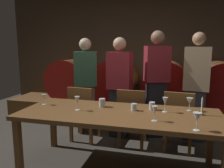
{
  "coord_description": "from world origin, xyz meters",
  "views": [
    {
      "loc": [
        0.57,
        -2.23,
        1.5
      ],
      "look_at": [
        -0.09,
        0.33,
        1.05
      ],
      "focal_mm": 36.06,
      "sensor_mm": 36.0,
      "label": 1
    }
  ],
  "objects_px": {
    "wine_barrel_center_left": "(115,81)",
    "wine_glass_center_right": "(165,101)",
    "wine_barrel_far_right": "(220,86)",
    "wine_glass_left": "(77,101)",
    "guest_far_right": "(196,87)",
    "chair_left": "(83,111)",
    "wine_glass_far_right": "(197,118)",
    "cup_right": "(152,106)",
    "guest_center_left": "(119,87)",
    "wine_glass_center_left": "(155,111)",
    "guest_far_left": "(86,85)",
    "chair_right": "(179,118)",
    "guest_center_right": "(156,83)",
    "wine_barrel_far_left": "(71,79)",
    "dining_table": "(119,118)",
    "cup_left": "(102,103)",
    "wine_glass_right": "(190,101)",
    "chair_center": "(132,115)",
    "candle_center": "(202,110)",
    "wine_barrel_center_right": "(166,83)",
    "wine_glass_far_left": "(44,97)",
    "cup_center": "(134,107)"
  },
  "relations": [
    {
      "from": "wine_barrel_far_right",
      "to": "cup_left",
      "type": "height_order",
      "value": "wine_barrel_far_right"
    },
    {
      "from": "guest_center_left",
      "to": "wine_glass_right",
      "type": "height_order",
      "value": "guest_center_left"
    },
    {
      "from": "cup_center",
      "to": "candle_center",
      "type": "bearing_deg",
      "value": 1.12
    },
    {
      "from": "guest_far_right",
      "to": "guest_center_right",
      "type": "bearing_deg",
      "value": 8.97
    },
    {
      "from": "chair_right",
      "to": "wine_glass_far_left",
      "type": "height_order",
      "value": "chair_right"
    },
    {
      "from": "wine_glass_right",
      "to": "wine_glass_far_right",
      "type": "distance_m",
      "value": 0.66
    },
    {
      "from": "candle_center",
      "to": "wine_glass_right",
      "type": "distance_m",
      "value": 0.2
    },
    {
      "from": "wine_barrel_center_left",
      "to": "guest_far_right",
      "type": "relative_size",
      "value": 0.51
    },
    {
      "from": "chair_right",
      "to": "wine_barrel_far_right",
      "type": "bearing_deg",
      "value": -115.98
    },
    {
      "from": "chair_center",
      "to": "chair_right",
      "type": "bearing_deg",
      "value": -178.0
    },
    {
      "from": "wine_barrel_far_right",
      "to": "chair_center",
      "type": "distance_m",
      "value": 1.89
    },
    {
      "from": "candle_center",
      "to": "cup_left",
      "type": "xyz_separation_m",
      "value": [
        -1.18,
        0.05,
        -0.01
      ]
    },
    {
      "from": "chair_right",
      "to": "guest_center_right",
      "type": "bearing_deg",
      "value": -47.2
    },
    {
      "from": "chair_center",
      "to": "candle_center",
      "type": "distance_m",
      "value": 1.09
    },
    {
      "from": "wine_glass_far_left",
      "to": "cup_right",
      "type": "xyz_separation_m",
      "value": [
        1.4,
        0.11,
        -0.05
      ]
    },
    {
      "from": "wine_barrel_far_left",
      "to": "wine_barrel_far_right",
      "type": "xyz_separation_m",
      "value": [
        2.95,
        0.0,
        0.0
      ]
    },
    {
      "from": "cup_center",
      "to": "cup_right",
      "type": "xyz_separation_m",
      "value": [
        0.21,
        0.09,
        0.01
      ]
    },
    {
      "from": "dining_table",
      "to": "wine_glass_left",
      "type": "height_order",
      "value": "wine_glass_left"
    },
    {
      "from": "wine_barrel_far_right",
      "to": "chair_left",
      "type": "distance_m",
      "value": 2.52
    },
    {
      "from": "wine_barrel_far_left",
      "to": "guest_center_right",
      "type": "bearing_deg",
      "value": -21.41
    },
    {
      "from": "guest_center_left",
      "to": "guest_far_right",
      "type": "height_order",
      "value": "guest_far_right"
    },
    {
      "from": "wine_glass_far_left",
      "to": "guest_far_right",
      "type": "bearing_deg",
      "value": 28.48
    },
    {
      "from": "wine_barrel_center_left",
      "to": "chair_left",
      "type": "xyz_separation_m",
      "value": [
        -0.21,
        -1.22,
        -0.3
      ]
    },
    {
      "from": "guest_far_left",
      "to": "wine_glass_left",
      "type": "relative_size",
      "value": 9.59
    },
    {
      "from": "candle_center",
      "to": "cup_center",
      "type": "xyz_separation_m",
      "value": [
        -0.76,
        -0.01,
        -0.02
      ]
    },
    {
      "from": "wine_glass_center_left",
      "to": "wine_glass_far_right",
      "type": "bearing_deg",
      "value": -23.43
    },
    {
      "from": "wine_barrel_far_right",
      "to": "cup_center",
      "type": "relative_size",
      "value": 10.2
    },
    {
      "from": "chair_left",
      "to": "wine_glass_far_right",
      "type": "relative_size",
      "value": 5.17
    },
    {
      "from": "wine_glass_center_right",
      "to": "wine_glass_far_right",
      "type": "xyz_separation_m",
      "value": [
        0.3,
        -0.52,
        -0.01
      ]
    },
    {
      "from": "wine_barrel_far_right",
      "to": "wine_glass_left",
      "type": "xyz_separation_m",
      "value": [
        -1.96,
        -1.95,
        0.06
      ]
    },
    {
      "from": "wine_barrel_center_left",
      "to": "wine_glass_center_right",
      "type": "xyz_separation_m",
      "value": [
        1.03,
        -1.76,
        0.07
      ]
    },
    {
      "from": "guest_far_left",
      "to": "guest_center_left",
      "type": "bearing_deg",
      "value": 153.64
    },
    {
      "from": "wine_glass_center_left",
      "to": "wine_glass_center_right",
      "type": "xyz_separation_m",
      "value": [
        0.1,
        0.35,
        0.02
      ]
    },
    {
      "from": "wine_barrel_center_left",
      "to": "cup_left",
      "type": "bearing_deg",
      "value": -81.6
    },
    {
      "from": "wine_glass_center_left",
      "to": "guest_far_left",
      "type": "bearing_deg",
      "value": 133.65
    },
    {
      "from": "dining_table",
      "to": "chair_right",
      "type": "relative_size",
      "value": 2.65
    },
    {
      "from": "wine_barrel_far_left",
      "to": "candle_center",
      "type": "bearing_deg",
      "value": -36.32
    },
    {
      "from": "chair_left",
      "to": "cup_right",
      "type": "xyz_separation_m",
      "value": [
        1.09,
        -0.49,
        0.29
      ]
    },
    {
      "from": "guest_center_left",
      "to": "cup_right",
      "type": "relative_size",
      "value": 17.0
    },
    {
      "from": "chair_right",
      "to": "wine_glass_right",
      "type": "xyz_separation_m",
      "value": [
        0.1,
        -0.43,
        0.36
      ]
    },
    {
      "from": "wine_glass_left",
      "to": "wine_glass_center_left",
      "type": "relative_size",
      "value": 1.06
    },
    {
      "from": "wine_glass_right",
      "to": "guest_far_right",
      "type": "bearing_deg",
      "value": 79.84
    },
    {
      "from": "dining_table",
      "to": "wine_glass_center_left",
      "type": "distance_m",
      "value": 0.51
    },
    {
      "from": "wine_barrel_far_left",
      "to": "guest_far_left",
      "type": "relative_size",
      "value": 0.53
    },
    {
      "from": "guest_far_right",
      "to": "wine_glass_left",
      "type": "bearing_deg",
      "value": 48.95
    },
    {
      "from": "guest_far_left",
      "to": "wine_glass_center_right",
      "type": "bearing_deg",
      "value": 126.33
    },
    {
      "from": "wine_barrel_center_right",
      "to": "cup_right",
      "type": "height_order",
      "value": "wine_barrel_center_right"
    },
    {
      "from": "chair_right",
      "to": "cup_center",
      "type": "xyz_separation_m",
      "value": [
        -0.55,
        -0.59,
        0.28
      ]
    },
    {
      "from": "dining_table",
      "to": "wine_glass_center_right",
      "type": "relative_size",
      "value": 13.2
    },
    {
      "from": "wine_glass_far_right",
      "to": "cup_left",
      "type": "bearing_deg",
      "value": 152.48
    }
  ]
}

